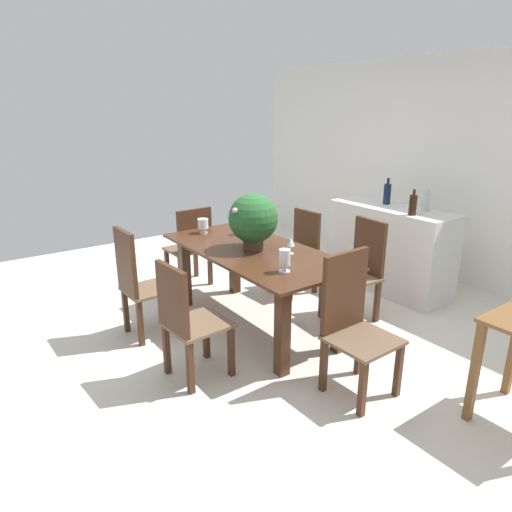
# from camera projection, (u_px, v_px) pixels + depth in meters

# --- Properties ---
(ground_plane) EXTENTS (7.04, 7.04, 0.00)m
(ground_plane) POSITION_uv_depth(u_px,v_px,m) (265.00, 322.00, 4.46)
(ground_plane) COLOR silver
(back_wall) EXTENTS (6.40, 0.10, 2.60)m
(back_wall) POSITION_uv_depth(u_px,v_px,m) (438.00, 168.00, 5.49)
(back_wall) COLOR white
(back_wall) RESTS_ON ground
(dining_table) EXTENTS (1.92, 0.92, 0.77)m
(dining_table) POSITION_uv_depth(u_px,v_px,m) (254.00, 265.00, 4.20)
(dining_table) COLOR #422616
(dining_table) RESTS_ON ground
(chair_foot_end) EXTENTS (0.45, 0.47, 1.04)m
(chair_foot_end) POSITION_uv_depth(u_px,v_px,m) (352.00, 318.00, 3.27)
(chair_foot_end) COLOR #422616
(chair_foot_end) RESTS_ON ground
(chair_near_left) EXTENTS (0.42, 0.48, 1.02)m
(chair_near_left) POSITION_uv_depth(u_px,v_px,m) (139.00, 280.00, 4.03)
(chair_near_left) COLOR #422616
(chair_near_left) RESTS_ON ground
(chair_head_end) EXTENTS (0.42, 0.47, 0.94)m
(chair_head_end) POSITION_uv_depth(u_px,v_px,m) (191.00, 244.00, 5.19)
(chair_head_end) COLOR #422616
(chair_head_end) RESTS_ON ground
(chair_far_left) EXTENTS (0.44, 0.47, 0.92)m
(chair_far_left) POSITION_uv_depth(u_px,v_px,m) (299.00, 248.00, 5.09)
(chair_far_left) COLOR #422616
(chair_far_left) RESTS_ON ground
(chair_far_right) EXTENTS (0.46, 0.50, 0.99)m
(chair_far_right) POSITION_uv_depth(u_px,v_px,m) (360.00, 267.00, 4.40)
(chair_far_right) COLOR #422616
(chair_far_right) RESTS_ON ground
(chair_near_right) EXTENTS (0.45, 0.47, 0.95)m
(chair_near_right) POSITION_uv_depth(u_px,v_px,m) (186.00, 318.00, 3.37)
(chair_near_right) COLOR #422616
(chair_near_right) RESTS_ON ground
(flower_centerpiece) EXTENTS (0.45, 0.47, 0.51)m
(flower_centerpiece) POSITION_uv_depth(u_px,v_px,m) (253.00, 219.00, 4.07)
(flower_centerpiece) COLOR #4C3828
(flower_centerpiece) RESTS_ON dining_table
(crystal_vase_left) EXTENTS (0.10, 0.10, 0.21)m
(crystal_vase_left) POSITION_uv_depth(u_px,v_px,m) (246.00, 223.00, 4.59)
(crystal_vase_left) COLOR silver
(crystal_vase_left) RESTS_ON dining_table
(crystal_vase_center_near) EXTENTS (0.09, 0.09, 0.19)m
(crystal_vase_center_near) POSITION_uv_depth(u_px,v_px,m) (285.00, 259.00, 3.54)
(crystal_vase_center_near) COLOR silver
(crystal_vase_center_near) RESTS_ON dining_table
(crystal_vase_right) EXTENTS (0.11, 0.11, 0.15)m
(crystal_vase_right) POSITION_uv_depth(u_px,v_px,m) (203.00, 224.00, 4.65)
(crystal_vase_right) COLOR silver
(crystal_vase_right) RESTS_ON dining_table
(wine_glass) EXTENTS (0.07, 0.07, 0.15)m
(wine_glass) POSITION_uv_depth(u_px,v_px,m) (291.00, 242.00, 3.99)
(wine_glass) COLOR silver
(wine_glass) RESTS_ON dining_table
(kitchen_counter) EXTENTS (1.43, 0.52, 0.95)m
(kitchen_counter) POSITION_uv_depth(u_px,v_px,m) (389.00, 248.00, 5.16)
(kitchen_counter) COLOR silver
(kitchen_counter) RESTS_ON ground
(wine_bottle_green) EXTENTS (0.07, 0.07, 0.27)m
(wine_bottle_green) POSITION_uv_depth(u_px,v_px,m) (426.00, 201.00, 4.79)
(wine_bottle_green) COLOR #B2BFB7
(wine_bottle_green) RESTS_ON kitchen_counter
(wine_bottle_clear) EXTENTS (0.08, 0.08, 0.26)m
(wine_bottle_clear) POSITION_uv_depth(u_px,v_px,m) (413.00, 205.00, 4.62)
(wine_bottle_clear) COLOR black
(wine_bottle_clear) RESTS_ON kitchen_counter
(wine_bottle_tall) EXTENTS (0.08, 0.08, 0.29)m
(wine_bottle_tall) POSITION_uv_depth(u_px,v_px,m) (387.00, 194.00, 5.14)
(wine_bottle_tall) COLOR #0F1E38
(wine_bottle_tall) RESTS_ON kitchen_counter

